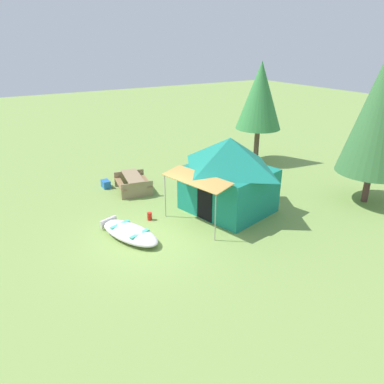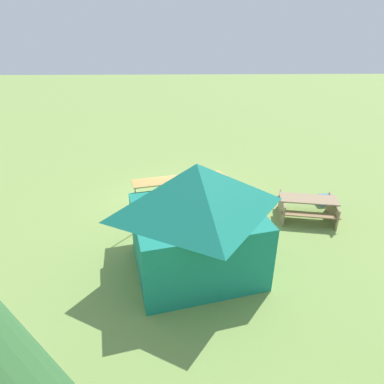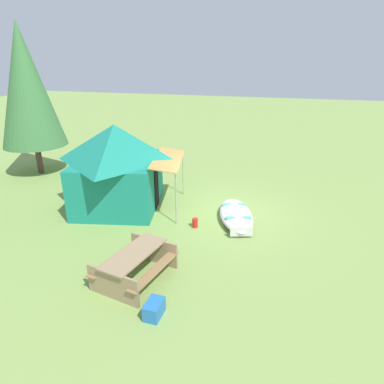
% 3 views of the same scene
% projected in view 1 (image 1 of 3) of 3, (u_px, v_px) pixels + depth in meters
% --- Properties ---
extents(ground_plane, '(80.00, 80.00, 0.00)m').
position_uv_depth(ground_plane, '(153.00, 239.00, 12.91)').
color(ground_plane, '#7D9C4D').
extents(beached_rowboat, '(2.85, 1.84, 0.39)m').
position_uv_depth(beached_rowboat, '(130.00, 232.00, 12.91)').
color(beached_rowboat, silver).
rests_on(beached_rowboat, ground_plane).
extents(canvas_cabin_tent, '(3.97, 4.42, 3.04)m').
position_uv_depth(canvas_cabin_tent, '(229.00, 174.00, 14.50)').
color(canvas_cabin_tent, '#19806C').
rests_on(canvas_cabin_tent, ground_plane).
extents(picnic_table, '(2.11, 1.73, 0.75)m').
position_uv_depth(picnic_table, '(133.00, 181.00, 16.79)').
color(picnic_table, '#957B5A').
rests_on(picnic_table, ground_plane).
extents(cooler_box, '(0.52, 0.33, 0.35)m').
position_uv_depth(cooler_box, '(106.00, 184.00, 17.29)').
color(cooler_box, '#2469B8').
rests_on(cooler_box, ground_plane).
extents(fuel_can, '(0.27, 0.27, 0.30)m').
position_uv_depth(fuel_can, '(150.00, 216.00, 14.19)').
color(fuel_can, red).
rests_on(fuel_can, ground_plane).
extents(pine_tree_back_left, '(2.49, 2.49, 5.49)m').
position_uv_depth(pine_tree_back_left, '(260.00, 96.00, 19.69)').
color(pine_tree_back_left, brown).
rests_on(pine_tree_back_left, ground_plane).
extents(pine_tree_back_right, '(2.84, 2.84, 6.67)m').
position_uv_depth(pine_tree_back_right, '(382.00, 108.00, 14.33)').
color(pine_tree_back_right, brown).
rests_on(pine_tree_back_right, ground_plane).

